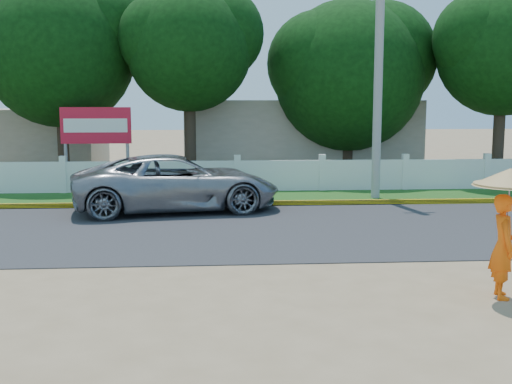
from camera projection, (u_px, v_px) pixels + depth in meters
ground at (264, 279)px, 11.51m from camera, size 120.00×120.00×0.00m
road at (249, 229)px, 15.95m from camera, size 60.00×7.00×0.02m
grass_verge at (239, 197)px, 21.13m from camera, size 60.00×3.50×0.03m
curb at (242, 204)px, 19.44m from camera, size 40.00×0.18×0.16m
fence at (237, 176)px, 22.49m from camera, size 40.00×0.10×1.10m
building_near at (297, 136)px, 29.27m from camera, size 10.00×6.00×3.20m
building_far at (12, 140)px, 29.37m from camera, size 8.00×5.00×2.80m
utility_pole at (379, 68)px, 20.42m from camera, size 0.28×0.28×8.43m
vehicle at (176, 183)px, 18.54m from camera, size 6.28×3.67×1.64m
monk_with_parasol at (506, 214)px, 10.26m from camera, size 1.16×1.16×2.12m
billboard at (96, 130)px, 22.99m from camera, size 2.50×0.13×2.95m
tree_row at (335, 53)px, 25.31m from camera, size 35.26×7.60×9.26m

